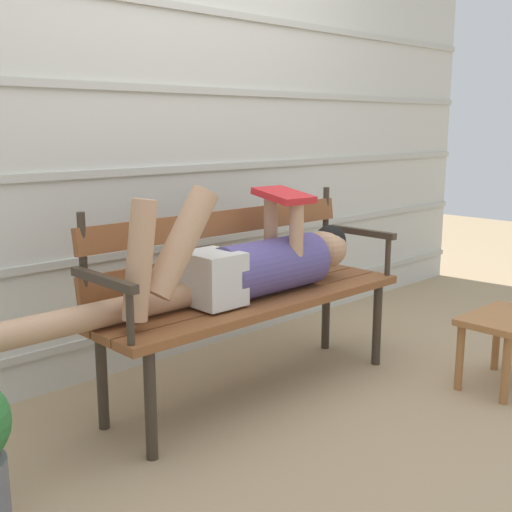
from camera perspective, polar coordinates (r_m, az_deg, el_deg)
ground_plane at (r=2.86m, az=2.46°, el=-13.02°), size 12.00×12.00×0.00m
house_siding at (r=3.25m, az=-8.42°, el=11.07°), size 5.36×0.08×2.34m
park_bench at (r=2.86m, az=-0.91°, el=-2.51°), size 1.55×0.44×0.87m
reclining_person at (r=2.75m, az=-0.94°, el=-0.78°), size 1.74×0.27×0.52m
footstool at (r=3.16m, az=21.14°, el=-6.11°), size 0.45×0.27×0.34m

